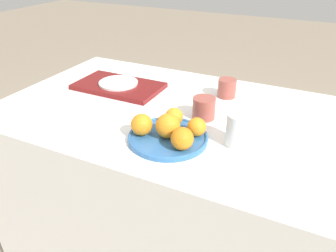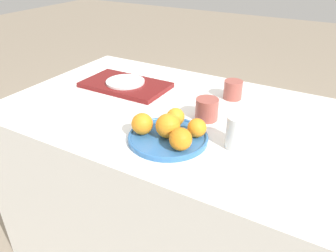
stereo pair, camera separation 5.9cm
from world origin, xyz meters
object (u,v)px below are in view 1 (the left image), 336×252
object	(u,v)px
orange_1	(168,126)
water_glass	(238,130)
cup_0	(227,88)
napkin	(21,108)
cup_1	(204,108)
serving_tray	(119,86)
orange_0	(174,117)
side_plate	(118,83)
orange_4	(197,127)
fruit_platter	(168,137)
orange_2	(142,125)
orange_3	(182,139)

from	to	relation	value
orange_1	water_glass	bearing A→B (deg)	18.40
cup_0	napkin	size ratio (longest dim) A/B	0.52
water_glass	cup_1	bearing A→B (deg)	141.49
orange_1	serving_tray	distance (m)	0.48
orange_0	side_plate	size ratio (longest dim) A/B	0.37
napkin	orange_4	bearing A→B (deg)	7.42
serving_tray	cup_0	world-z (taller)	cup_0
fruit_platter	orange_0	size ratio (longest dim) A/B	4.19
serving_tray	cup_0	bearing A→B (deg)	15.05
orange_2	cup_0	size ratio (longest dim) A/B	0.94
orange_4	serving_tray	size ratio (longest dim) A/B	0.16
cup_1	side_plate	bearing A→B (deg)	167.21
serving_tray	cup_1	distance (m)	0.44
cup_1	cup_0	bearing A→B (deg)	85.17
fruit_platter	cup_0	xyz separation A→B (m)	(0.07, 0.41, 0.03)
fruit_platter	cup_1	bearing A→B (deg)	75.67
water_glass	side_plate	bearing A→B (deg)	159.24
orange_3	cup_1	distance (m)	0.24
water_glass	serving_tray	distance (m)	0.62
water_glass	serving_tray	bearing A→B (deg)	159.24
serving_tray	water_glass	bearing A→B (deg)	-20.76
orange_3	orange_2	bearing A→B (deg)	171.96
orange_0	side_plate	xyz separation A→B (m)	(-0.36, 0.21, -0.02)
serving_tray	side_plate	world-z (taller)	side_plate
orange_0	napkin	size ratio (longest dim) A/B	0.43
orange_1	cup_1	size ratio (longest dim) A/B	0.97
orange_1	side_plate	xyz separation A→B (m)	(-0.38, 0.29, -0.03)
fruit_platter	napkin	xyz separation A→B (m)	(-0.60, -0.04, -0.00)
orange_1	side_plate	bearing A→B (deg)	142.65
fruit_platter	serving_tray	bearing A→B (deg)	142.72
serving_tray	napkin	xyz separation A→B (m)	(-0.22, -0.33, -0.01)
fruit_platter	orange_0	world-z (taller)	orange_0
fruit_platter	orange_1	xyz separation A→B (m)	(0.00, -0.00, 0.04)
orange_4	water_glass	size ratio (longest dim) A/B	0.58
water_glass	fruit_platter	bearing A→B (deg)	-161.85
fruit_platter	serving_tray	distance (m)	0.47
orange_2	orange_4	bearing A→B (deg)	23.80
water_glass	serving_tray	size ratio (longest dim) A/B	0.28
orange_4	side_plate	world-z (taller)	orange_4
orange_4	napkin	world-z (taller)	orange_4
side_plate	cup_1	world-z (taller)	cup_1
serving_tray	cup_1	bearing A→B (deg)	-12.79
orange_2	side_plate	world-z (taller)	orange_2
orange_2	orange_4	xyz separation A→B (m)	(0.16, 0.07, -0.00)
side_plate	orange_3	bearing A→B (deg)	-36.70
orange_4	side_plate	bearing A→B (deg)	152.13
orange_3	napkin	distance (m)	0.67
orange_4	orange_3	bearing A→B (deg)	-96.11
cup_0	cup_1	xyz separation A→B (m)	(-0.02, -0.22, 0.00)
orange_3	side_plate	size ratio (longest dim) A/B	0.41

